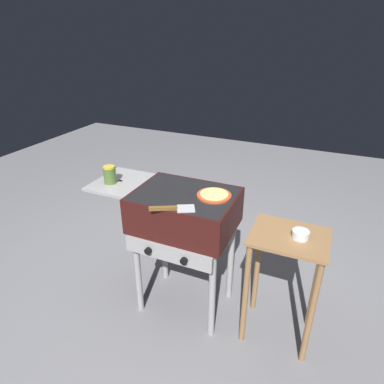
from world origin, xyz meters
TOP-DOWN VIEW (x-y plane):
  - ground_plane at (0.00, 0.00)m, footprint 8.00×8.00m
  - grill at (-0.01, -0.00)m, footprint 0.96×0.53m
  - pizza_cheese at (0.18, 0.04)m, footprint 0.21×0.21m
  - sauce_jar at (-0.52, -0.05)m, footprint 0.08×0.08m
  - spatula at (0.02, -0.22)m, footprint 0.26×0.17m
  - prep_table at (0.66, 0.00)m, footprint 0.44×0.36m
  - topping_bowl_near at (0.72, 0.00)m, footprint 0.10×0.10m

SIDE VIEW (x-z plane):
  - ground_plane at x=0.00m, z-range 0.00..0.00m
  - prep_table at x=0.66m, z-range 0.16..0.93m
  - grill at x=-0.01m, z-range 0.31..1.21m
  - topping_bowl_near at x=0.72m, z-range 0.76..0.81m
  - spatula at x=0.02m, z-range 0.90..0.92m
  - pizza_cheese at x=0.18m, z-range 0.89..0.93m
  - sauce_jar at x=-0.52m, z-range 0.90..1.02m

